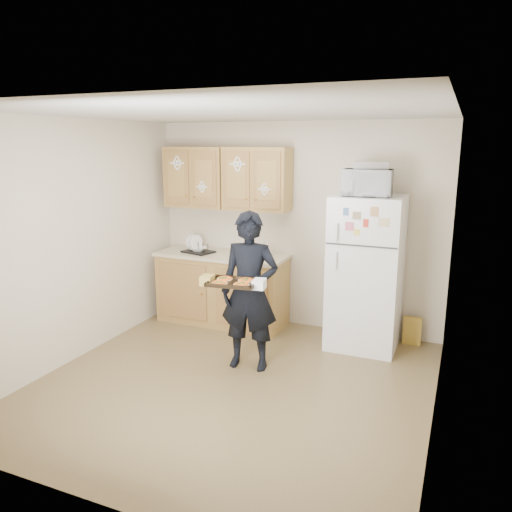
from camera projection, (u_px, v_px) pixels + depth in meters
The scene contains 23 objects.
floor at pixel (233, 384), 4.77m from camera, with size 3.60×3.60×0.00m, color brown.
ceiling at pixel (230, 112), 4.21m from camera, with size 3.60×3.60×0.00m, color beige.
wall_back at pixel (295, 226), 6.10m from camera, with size 3.60×0.04×2.50m, color beige.
wall_front at pixel (97, 321), 2.87m from camera, with size 3.60×0.04×2.50m, color beige.
wall_left at pixel (75, 241), 5.17m from camera, with size 0.04×3.60×2.50m, color beige.
wall_right at pixel (444, 277), 3.80m from camera, with size 0.04×3.60×2.50m, color beige.
refrigerator at pixel (366, 273), 5.50m from camera, with size 0.75×0.70×1.70m, color white.
base_cabinet at pixel (222, 290), 6.32m from camera, with size 1.60×0.60×0.86m, color olive.
countertop at pixel (222, 255), 6.22m from camera, with size 1.64×0.64×0.04m, color #C2B595.
upper_cab_left at pixel (197, 177), 6.28m from camera, with size 0.80×0.33×0.75m, color olive.
upper_cab_right at pixel (257, 179), 5.97m from camera, with size 0.80×0.33×0.75m, color olive.
cereal_box at pixel (412, 331), 5.67m from camera, with size 0.20×0.07×0.32m, color #DCC74D.
person at pixel (250, 291), 4.97m from camera, with size 0.59×0.38×1.61m, color black.
baking_tray at pixel (233, 283), 4.68m from camera, with size 0.45×0.33×0.04m, color black.
pizza_front_left at pixel (220, 283), 4.64m from camera, with size 0.15×0.15×0.02m, color orange.
pizza_front_right at pixel (241, 284), 4.58m from camera, with size 0.15×0.15×0.02m, color orange.
pizza_back_left at pixel (225, 278), 4.78m from camera, with size 0.15×0.15×0.02m, color orange.
pizza_back_right at pixel (246, 280), 4.72m from camera, with size 0.15×0.15×0.02m, color orange.
microwave at pixel (367, 183), 5.24m from camera, with size 0.51×0.34×0.28m, color white.
foil_pan at pixel (371, 165), 5.22m from camera, with size 0.35×0.25×0.08m, color #BBBAC2.
dish_rack at pixel (198, 247), 6.26m from camera, with size 0.36×0.27×0.15m, color black.
bowl at pixel (198, 249), 6.27m from camera, with size 0.20×0.20×0.05m, color white.
soap_bottle at pixel (264, 250), 5.92m from camera, with size 0.09×0.10×0.21m, color white.
Camera 1 is at (1.90, -3.94, 2.25)m, focal length 35.00 mm.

